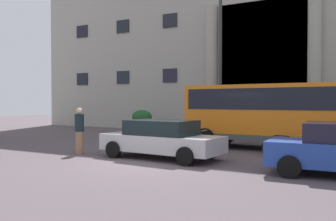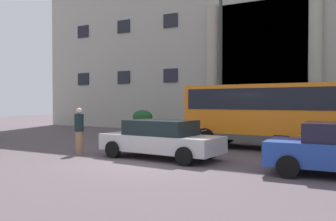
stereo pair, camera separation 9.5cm
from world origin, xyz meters
The scene contains 10 objects.
ground_plane centered at (0.00, 0.00, -0.06)m, with size 80.00×64.00×0.12m, color #52464A.
office_building_facade centered at (0.00, 17.48, 9.07)m, with size 37.00×9.65×18.16m.
orange_minibus centered at (2.76, 5.50, 1.67)m, with size 7.27×2.86×2.79m.
hedge_planter_far_west centered at (1.77, 10.74, 0.62)m, with size 1.84×0.92×1.28m.
hedge_planter_far_east centered at (-6.95, 10.16, 0.73)m, with size 1.61×0.77×1.52m.
white_taxi_kerbside centered at (-0.04, 1.00, 0.72)m, with size 4.61×2.18×1.40m.
motorcycle_near_kerb centered at (-0.05, 3.35, 0.46)m, with size 2.07×0.55×0.89m.
scooter_by_planter centered at (3.87, 3.26, 0.46)m, with size 1.96×0.77×0.89m.
pedestrian_child_trailing centered at (-3.46, 0.43, 0.93)m, with size 0.36×0.36×1.82m.
lamppost_plaza_centre centered at (-0.67, 8.44, 4.73)m, with size 0.40×0.40×8.18m.
Camera 2 is at (6.76, -10.39, 2.05)m, focal length 39.15 mm.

